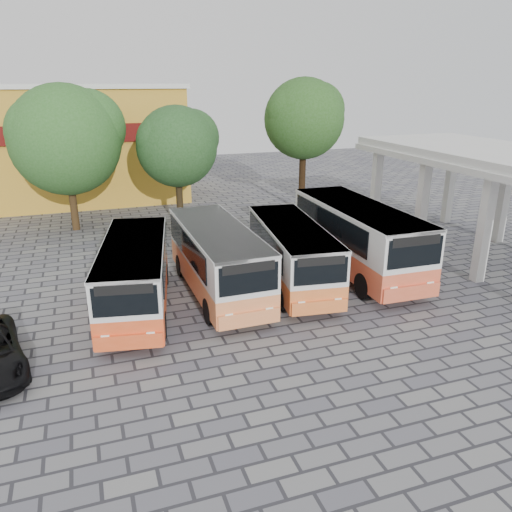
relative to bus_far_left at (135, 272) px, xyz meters
name	(u,v)px	position (x,y,z in m)	size (l,w,h in m)	color
ground	(341,325)	(6.89, -3.81, -1.57)	(90.00, 90.00, 0.00)	#585761
terminal_shelter	(503,161)	(17.39, 0.19, 3.34)	(6.80, 15.80, 5.40)	silver
shophouse_block	(41,143)	(-4.11, 22.18, 2.59)	(20.40, 10.40, 8.30)	gold
bus_far_left	(135,272)	(0.00, 0.00, 0.00)	(3.62, 7.87, 2.72)	#ED501F
bus_centre_left	(218,256)	(3.40, 0.47, 0.08)	(2.53, 7.96, 2.86)	#F38548
bus_centre_right	(292,251)	(6.69, 0.35, 0.00)	(3.22, 7.76, 2.71)	orange
bus_far_right	(358,234)	(10.15, 0.82, 0.26)	(2.88, 8.83, 3.16)	#E45A36
tree_left	(66,136)	(-2.12, 12.64, 3.94)	(6.59, 6.27, 8.45)	#473119
tree_middle	(178,144)	(4.01, 11.45, 3.41)	(5.00, 4.77, 7.22)	#302413
tree_right	(305,116)	(12.66, 12.49, 4.74)	(5.50, 5.24, 8.78)	black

